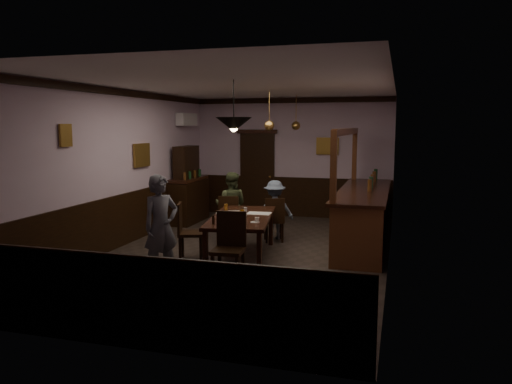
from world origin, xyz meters
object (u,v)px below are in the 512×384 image
(bar_counter, at_px, (364,215))
(pendant_brass_far, at_px, (296,126))
(chair_near, at_px, (230,244))
(person_standing, at_px, (161,227))
(sideboard, at_px, (188,192))
(chair_far_left, at_px, (229,216))
(pendant_brass_mid, at_px, (269,126))
(chair_far_right, at_px, (274,218))
(chair_side, at_px, (186,229))
(coffee_cup, at_px, (257,220))
(person_seated_right, at_px, (275,210))
(person_seated_left, at_px, (231,205))
(dining_table, at_px, (242,220))
(pendant_iron, at_px, (234,124))
(soda_can, at_px, (242,213))

(bar_counter, height_order, pendant_brass_far, pendant_brass_far)
(chair_near, distance_m, pendant_brass_far, 4.87)
(chair_near, height_order, person_standing, person_standing)
(sideboard, bearing_deg, chair_far_left, -45.58)
(chair_near, relative_size, pendant_brass_mid, 1.29)
(chair_far_right, bearing_deg, chair_far_left, -11.25)
(pendant_brass_mid, bearing_deg, sideboard, 152.30)
(chair_near, xyz_separation_m, chair_side, (-1.11, 0.93, -0.03))
(chair_far_left, bearing_deg, coffee_cup, 108.23)
(person_standing, distance_m, person_seated_right, 3.18)
(person_seated_left, bearing_deg, person_seated_right, -178.33)
(person_standing, bearing_deg, person_seated_left, 31.09)
(coffee_cup, bearing_deg, person_seated_right, 86.78)
(chair_side, relative_size, person_standing, 0.63)
(dining_table, xyz_separation_m, bar_counter, (1.96, 1.71, -0.11))
(chair_near, distance_m, person_seated_right, 2.90)
(chair_far_right, relative_size, chair_near, 0.86)
(pendant_iron, distance_m, pendant_brass_mid, 2.38)
(chair_far_left, height_order, pendant_iron, pendant_iron)
(soda_can, height_order, pendant_brass_mid, pendant_brass_mid)
(dining_table, relative_size, pendant_brass_far, 2.88)
(person_standing, height_order, coffee_cup, person_standing)
(chair_far_right, distance_m, coffee_cup, 1.87)
(chair_side, distance_m, pendant_brass_far, 4.19)
(person_seated_right, height_order, pendant_brass_far, pendant_brass_far)
(dining_table, xyz_separation_m, chair_far_left, (-0.65, 1.18, -0.18))
(chair_far_left, height_order, person_standing, person_standing)
(dining_table, height_order, chair_side, chair_side)
(person_seated_right, distance_m, pendant_brass_far, 2.37)
(chair_far_right, xyz_separation_m, pendant_brass_mid, (-0.18, 0.26, 1.81))
(dining_table, distance_m, chair_side, 0.97)
(chair_side, distance_m, bar_counter, 3.52)
(person_seated_left, distance_m, sideboard, 2.05)
(dining_table, xyz_separation_m, soda_can, (0.03, -0.07, 0.12))
(chair_side, bearing_deg, pendant_brass_far, -35.99)
(sideboard, bearing_deg, pendant_iron, -56.61)
(coffee_cup, xyz_separation_m, pendant_brass_mid, (-0.35, 2.09, 1.50))
(dining_table, height_order, soda_can, soda_can)
(person_seated_left, bearing_deg, dining_table, 107.86)
(dining_table, xyz_separation_m, person_seated_left, (-0.70, 1.45, -0.00))
(chair_side, distance_m, person_standing, 1.07)
(chair_far_right, height_order, soda_can, chair_far_right)
(sideboard, distance_m, bar_counter, 4.35)
(pendant_brass_mid, bearing_deg, soda_can, -91.32)
(person_seated_left, relative_size, soda_can, 11.38)
(chair_near, xyz_separation_m, person_standing, (-1.05, -0.11, 0.22))
(chair_near, relative_size, coffee_cup, 13.02)
(soda_can, bearing_deg, chair_far_right, 81.33)
(coffee_cup, xyz_separation_m, soda_can, (-0.39, 0.43, 0.01))
(chair_far_left, height_order, bar_counter, bar_counter)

